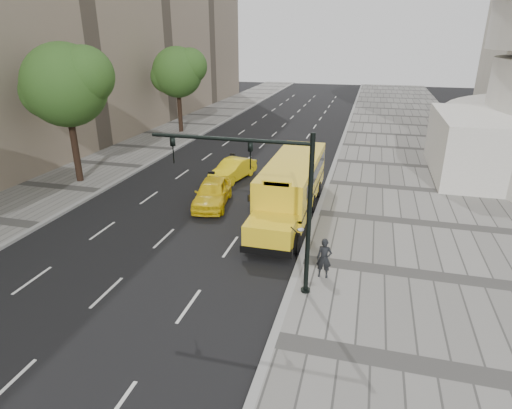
% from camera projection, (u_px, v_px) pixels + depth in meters
% --- Properties ---
extents(ground, '(140.00, 140.00, 0.00)m').
position_uv_depth(ground, '(217.00, 205.00, 25.61)').
color(ground, black).
rests_on(ground, ground).
extents(sidewalk_museum, '(12.00, 140.00, 0.15)m').
position_uv_depth(sidewalk_museum, '(430.00, 225.00, 22.69)').
color(sidewalk_museum, gray).
rests_on(sidewalk_museum, ground).
extents(sidewalk_far, '(6.00, 140.00, 0.15)m').
position_uv_depth(sidewalk_far, '(60.00, 188.00, 28.23)').
color(sidewalk_far, gray).
rests_on(sidewalk_far, ground).
extents(curb_museum, '(0.30, 140.00, 0.15)m').
position_uv_depth(curb_museum, '(317.00, 214.00, 24.14)').
color(curb_museum, gray).
rests_on(curb_museum, ground).
extents(curb_far, '(0.30, 140.00, 0.15)m').
position_uv_depth(curb_far, '(100.00, 192.00, 27.51)').
color(curb_far, gray).
rests_on(curb_far, ground).
extents(tree_b, '(5.91, 5.25, 9.13)m').
position_uv_depth(tree_b, '(66.00, 85.00, 27.02)').
color(tree_b, black).
rests_on(tree_b, ground).
extents(tree_c, '(5.52, 4.91, 8.49)m').
position_uv_depth(tree_c, '(178.00, 72.00, 42.18)').
color(tree_c, black).
rests_on(tree_c, ground).
extents(school_bus, '(2.96, 11.56, 3.19)m').
position_uv_depth(school_bus, '(292.00, 183.00, 23.94)').
color(school_bus, yellow).
rests_on(school_bus, ground).
extents(taxi_near, '(2.60, 4.86, 1.57)m').
position_uv_depth(taxi_near, '(212.00, 193.00, 25.26)').
color(taxi_near, yellow).
rests_on(taxi_near, ground).
extents(taxi_far, '(2.47, 4.54, 1.42)m').
position_uv_depth(taxi_far, '(233.00, 170.00, 29.81)').
color(taxi_far, yellow).
rests_on(taxi_far, ground).
extents(pedestrian, '(0.63, 0.42, 1.69)m').
position_uv_depth(pedestrian, '(324.00, 258.00, 17.39)').
color(pedestrian, black).
rests_on(pedestrian, sidewalk_museum).
extents(traffic_signal, '(6.18, 0.36, 6.40)m').
position_uv_depth(traffic_signal, '(272.00, 193.00, 15.57)').
color(traffic_signal, black).
rests_on(traffic_signal, ground).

